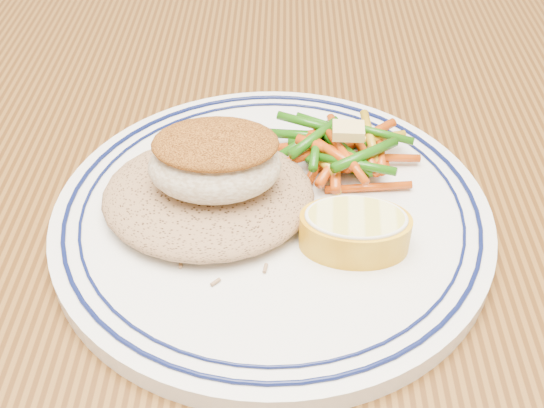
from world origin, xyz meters
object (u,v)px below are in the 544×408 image
Objects in this scene: dining_table at (221,339)px; plate at (272,215)px; fish_fillet at (215,161)px; vegetable_pile at (339,149)px; lemon_wedge at (355,230)px; rice_pilaf at (208,191)px.

plate is (0.04, 0.03, 0.11)m from dining_table.
fish_fillet is (-0.04, -0.00, 0.05)m from plate.
vegetable_pile is 0.09m from lemon_wedge.
rice_pilaf is (-0.00, 0.03, 0.13)m from dining_table.
vegetable_pile reaches higher than dining_table.
lemon_wedge reaches higher than dining_table.
fish_fillet is at bearing -29.27° from rice_pilaf.
plate is at bearing 146.68° from lemon_wedge.
fish_fillet is 0.78× the size of vegetable_pile.
plate is at bearing -133.00° from vegetable_pile.
lemon_wedge is (0.09, -0.01, 0.13)m from dining_table.
dining_table is 0.13m from rice_pilaf.
rice_pilaf reaches higher than dining_table.
dining_table is 0.16m from fish_fillet.
vegetable_pile is at bearing 31.97° from fish_fillet.
vegetable_pile is at bearing 93.56° from lemon_wedge.
plate is at bearing -2.87° from rice_pilaf.
vegetable_pile reaches higher than plate.
plate is 0.07m from vegetable_pile.
fish_fillet reaches higher than plate.
fish_fillet is 0.10m from lemon_wedge.
lemon_wedge is (0.10, -0.04, 0.00)m from rice_pilaf.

